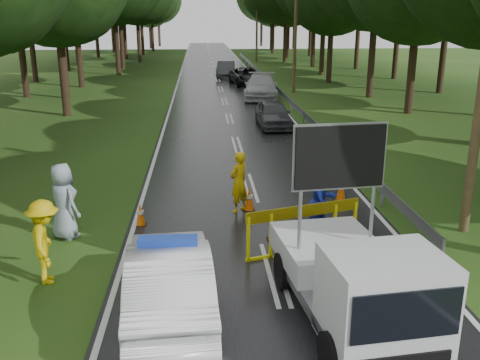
{
  "coord_description": "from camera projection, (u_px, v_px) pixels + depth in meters",
  "views": [
    {
      "loc": [
        -1.52,
        -10.37,
        5.36
      ],
      "look_at": [
        -0.55,
        2.7,
        1.3
      ],
      "focal_mm": 40.0,
      "sensor_mm": 36.0,
      "label": 1
    }
  ],
  "objects": [
    {
      "name": "ground",
      "position": [
        275.0,
        273.0,
        11.57
      ],
      "size": [
        160.0,
        160.0,
        0.0
      ],
      "primitive_type": "plane",
      "color": "#1B3E11",
      "rests_on": "ground"
    },
    {
      "name": "road",
      "position": [
        221.0,
        89.0,
        40.15
      ],
      "size": [
        7.0,
        140.0,
        0.02
      ],
      "primitive_type": "cube",
      "color": "black",
      "rests_on": "ground"
    },
    {
      "name": "guardrail",
      "position": [
        270.0,
        82.0,
        39.93
      ],
      "size": [
        0.12,
        60.06,
        0.7
      ],
      "color": "gray",
      "rests_on": "ground"
    },
    {
      "name": "utility_pole_mid",
      "position": [
        296.0,
        19.0,
        37.11
      ],
      "size": [
        1.4,
        0.24,
        10.0
      ],
      "color": "#483921",
      "rests_on": "ground"
    },
    {
      "name": "utility_pole_far",
      "position": [
        257.0,
        18.0,
        61.88
      ],
      "size": [
        1.4,
        0.24,
        10.0
      ],
      "color": "#483921",
      "rests_on": "ground"
    },
    {
      "name": "police_sedan",
      "position": [
        170.0,
        280.0,
        9.77
      ],
      "size": [
        1.78,
        4.37,
        1.55
      ],
      "rotation": [
        0.0,
        0.0,
        3.21
      ],
      "color": "silver",
      "rests_on": "ground"
    },
    {
      "name": "work_truck",
      "position": [
        356.0,
        280.0,
        9.3
      ],
      "size": [
        2.37,
        4.52,
        3.46
      ],
      "rotation": [
        0.0,
        0.0,
        0.11
      ],
      "color": "gray",
      "rests_on": "ground"
    },
    {
      "name": "barrier",
      "position": [
        304.0,
        217.0,
        12.31
      ],
      "size": [
        2.77,
        0.89,
        1.19
      ],
      "rotation": [
        0.0,
        0.0,
        0.29
      ],
      "color": "#FAF00D",
      "rests_on": "ground"
    },
    {
      "name": "officer",
      "position": [
        239.0,
        182.0,
        14.96
      ],
      "size": [
        0.75,
        0.74,
        1.75
      ],
      "primitive_type": "imported",
      "rotation": [
        0.0,
        0.0,
        3.9
      ],
      "color": "gold",
      "rests_on": "ground"
    },
    {
      "name": "civilian",
      "position": [
        324.0,
        201.0,
        13.28
      ],
      "size": [
        1.13,
        1.12,
        1.84
      ],
      "primitive_type": "imported",
      "rotation": [
        0.0,
        0.0,
        0.73
      ],
      "color": "#1A2AAF",
      "rests_on": "ground"
    },
    {
      "name": "bystander_left",
      "position": [
        45.0,
        242.0,
        10.97
      ],
      "size": [
        0.94,
        1.29,
        1.8
      ],
      "primitive_type": "imported",
      "rotation": [
        0.0,
        0.0,
        1.82
      ],
      "color": "gold",
      "rests_on": "ground"
    },
    {
      "name": "bystander_right",
      "position": [
        64.0,
        201.0,
        13.16
      ],
      "size": [
        1.1,
        1.09,
        1.92
      ],
      "primitive_type": "imported",
      "rotation": [
        0.0,
        0.0,
        2.38
      ],
      "color": "#8E9BAB",
      "rests_on": "ground"
    },
    {
      "name": "queue_car_first",
      "position": [
        273.0,
        114.0,
        26.47
      ],
      "size": [
        1.59,
        3.86,
        1.31
      ],
      "primitive_type": "imported",
      "rotation": [
        0.0,
        0.0,
        0.01
      ],
      "color": "#3D3E44",
      "rests_on": "ground"
    },
    {
      "name": "queue_car_second",
      "position": [
        261.0,
        87.0,
        35.68
      ],
      "size": [
        2.83,
        5.58,
        1.55
      ],
      "primitive_type": "imported",
      "rotation": [
        0.0,
        0.0,
        -0.13
      ],
      "color": "#A8ACB1",
      "rests_on": "ground"
    },
    {
      "name": "queue_car_third",
      "position": [
        247.0,
        76.0,
        42.46
      ],
      "size": [
        2.83,
        5.12,
        1.36
      ],
      "primitive_type": "imported",
      "rotation": [
        0.0,
        0.0,
        0.12
      ],
      "color": "black",
      "rests_on": "ground"
    },
    {
      "name": "queue_car_fourth",
      "position": [
        226.0,
        69.0,
        48.08
      ],
      "size": [
        1.93,
        4.35,
        1.39
      ],
      "primitive_type": "imported",
      "rotation": [
        0.0,
        0.0,
        -0.11
      ],
      "color": "#3A3C41",
      "rests_on": "ground"
    },
    {
      "name": "cone_near_left",
      "position": [
        135.0,
        284.0,
        10.3
      ],
      "size": [
        0.37,
        0.37,
        0.79
      ],
      "color": "black",
      "rests_on": "ground"
    },
    {
      "name": "cone_center",
      "position": [
        273.0,
        228.0,
        13.18
      ],
      "size": [
        0.31,
        0.31,
        0.66
      ],
      "color": "black",
      "rests_on": "ground"
    },
    {
      "name": "cone_far",
      "position": [
        249.0,
        199.0,
        15.19
      ],
      "size": [
        0.33,
        0.33,
        0.71
      ],
      "color": "black",
      "rests_on": "ground"
    },
    {
      "name": "cone_left_mid",
      "position": [
        140.0,
        215.0,
        14.11
      ],
      "size": [
        0.3,
        0.3,
        0.63
      ],
      "color": "black",
      "rests_on": "ground"
    },
    {
      "name": "cone_right",
      "position": [
        341.0,
        190.0,
        15.93
      ],
      "size": [
        0.36,
        0.36,
        0.77
      ],
      "color": "black",
      "rests_on": "ground"
    }
  ]
}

